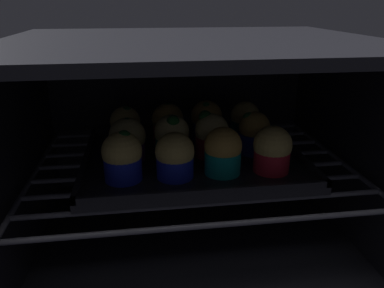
{
  "coord_description": "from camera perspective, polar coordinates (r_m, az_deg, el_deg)",
  "views": [
    {
      "loc": [
        -8.61,
        -37.66,
        40.99
      ],
      "look_at": [
        0.0,
        22.68,
        17.44
      ],
      "focal_mm": 34.86,
      "sensor_mm": 36.0,
      "label": 1
    }
  ],
  "objects": [
    {
      "name": "muffin_row0_col2",
      "position": [
        0.59,
        4.74,
        -1.19
      ],
      "size": [
        5.97,
        5.97,
        7.62
      ],
      "color": "#0C8C84",
      "rests_on": "baking_tray"
    },
    {
      "name": "muffin_row2_col0",
      "position": [
        0.72,
        -10.13,
        2.68
      ],
      "size": [
        5.77,
        5.77,
        7.46
      ],
      "color": "#0C8C84",
      "rests_on": "baking_tray"
    },
    {
      "name": "muffin_row0_col3",
      "position": [
        0.6,
        12.18,
        -0.81
      ],
      "size": [
        6.14,
        6.14,
        7.54
      ],
      "color": "red",
      "rests_on": "baking_tray"
    },
    {
      "name": "oven_rack",
      "position": [
        0.66,
        0.08,
        -3.31
      ],
      "size": [
        54.8,
        42.0,
        0.8
      ],
      "color": "#51515B",
      "rests_on": "oven_cavity"
    },
    {
      "name": "muffin_row0_col1",
      "position": [
        0.57,
        -2.63,
        -1.9
      ],
      "size": [
        6.08,
        6.08,
        7.27
      ],
      "color": "#1928B7",
      "rests_on": "baking_tray"
    },
    {
      "name": "muffin_row2_col2",
      "position": [
        0.73,
        2.22,
        3.55
      ],
      "size": [
        6.08,
        6.08,
        7.84
      ],
      "color": "#1928B7",
      "rests_on": "baking_tray"
    },
    {
      "name": "muffin_row1_col0",
      "position": [
        0.64,
        -9.83,
        0.62
      ],
      "size": [
        6.3,
        6.3,
        7.45
      ],
      "color": "#7A238C",
      "rests_on": "baking_tray"
    },
    {
      "name": "muffin_row1_col1",
      "position": [
        0.64,
        -3.08,
        1.06
      ],
      "size": [
        6.01,
        6.01,
        8.0
      ],
      "color": "#0C8C84",
      "rests_on": "baking_tray"
    },
    {
      "name": "muffin_row0_col0",
      "position": [
        0.57,
        -10.61,
        -1.94
      ],
      "size": [
        6.13,
        6.13,
        7.96
      ],
      "color": "#1928B7",
      "rests_on": "baking_tray"
    },
    {
      "name": "baking_tray",
      "position": [
        0.66,
        0.0,
        -2.22
      ],
      "size": [
        37.39,
        29.77,
        2.2
      ],
      "color": "black",
      "rests_on": "oven_rack"
    },
    {
      "name": "oven_cavity",
      "position": [
        0.69,
        -0.42,
        0.72
      ],
      "size": [
        59.0,
        47.0,
        37.0
      ],
      "color": "black",
      "rests_on": "ground"
    },
    {
      "name": "muffin_row1_col3",
      "position": [
        0.67,
        9.44,
        1.66
      ],
      "size": [
        5.77,
        5.77,
        7.57
      ],
      "color": "#1928B7",
      "rests_on": "baking_tray"
    },
    {
      "name": "muffin_row1_col2",
      "position": [
        0.65,
        3.01,
        1.31
      ],
      "size": [
        5.94,
        5.94,
        8.15
      ],
      "color": "red",
      "rests_on": "baking_tray"
    },
    {
      "name": "muffin_row2_col1",
      "position": [
        0.71,
        -3.72,
        3.1
      ],
      "size": [
        6.02,
        6.02,
        7.89
      ],
      "color": "red",
      "rests_on": "baking_tray"
    },
    {
      "name": "muffin_row2_col3",
      "position": [
        0.74,
        8.09,
        3.48
      ],
      "size": [
        5.77,
        5.77,
        7.44
      ],
      "color": "#0C8C84",
      "rests_on": "baking_tray"
    }
  ]
}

